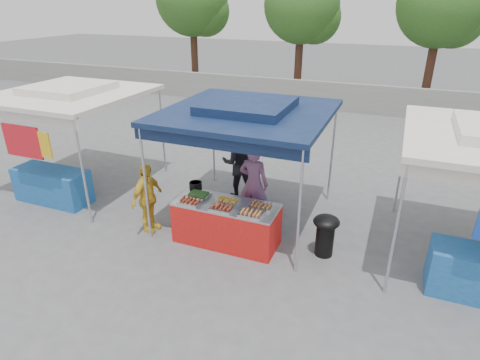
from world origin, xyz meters
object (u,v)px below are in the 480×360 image
at_px(vendor_table, 226,223).
at_px(customer_person, 147,198).
at_px(wok_burner, 325,232).
at_px(vendor_woman, 254,184).
at_px(cooking_pot, 196,186).
at_px(helper_man, 240,163).

xyz_separation_m(vendor_table, customer_person, (-1.66, -0.18, 0.31)).
distance_m(wok_burner, vendor_woman, 1.86).
distance_m(vendor_table, cooking_pot, 1.04).
xyz_separation_m(vendor_table, vendor_woman, (0.18, 1.01, 0.44)).
relative_size(vendor_table, helper_man, 1.15).
height_order(vendor_table, vendor_woman, vendor_woman).
height_order(cooking_pot, wok_burner, cooking_pot).
bearing_deg(wok_burner, vendor_woman, 164.73).
bearing_deg(customer_person, cooking_pot, -50.53).
xyz_separation_m(cooking_pot, wok_burner, (2.69, -0.06, -0.44)).
bearing_deg(vendor_table, helper_man, 104.88).
xyz_separation_m(vendor_woman, customer_person, (-1.84, -1.19, -0.13)).
distance_m(wok_burner, helper_man, 2.93).
height_order(vendor_table, customer_person, customer_person).
relative_size(wok_burner, customer_person, 0.55).
bearing_deg(cooking_pot, wok_burner, -1.27).
relative_size(vendor_woman, customer_person, 1.18).
relative_size(wok_burner, vendor_woman, 0.47).
bearing_deg(wok_burner, customer_person, -164.49).
bearing_deg(wok_burner, helper_man, 152.69).
xyz_separation_m(cooking_pot, helper_man, (0.31, 1.61, -0.06)).
height_order(wok_burner, vendor_woman, vendor_woman).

